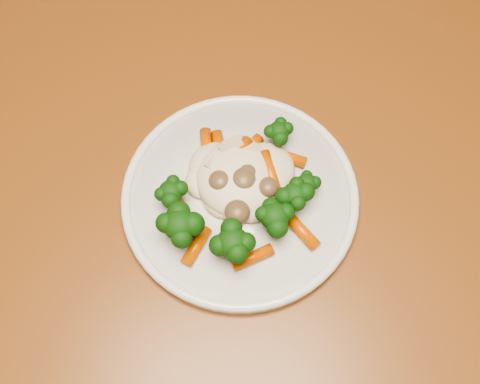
% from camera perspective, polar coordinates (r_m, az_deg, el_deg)
% --- Properties ---
extents(dining_table, '(1.36, 1.01, 0.75)m').
position_cam_1_polar(dining_table, '(0.73, 8.66, -0.54)').
color(dining_table, brown).
rests_on(dining_table, ground).
extents(plate, '(0.24, 0.24, 0.01)m').
position_cam_1_polar(plate, '(0.61, 0.00, -0.57)').
color(plate, white).
rests_on(plate, dining_table).
extents(meal, '(0.17, 0.16, 0.04)m').
position_cam_1_polar(meal, '(0.58, -0.11, -0.17)').
color(meal, beige).
rests_on(meal, plate).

